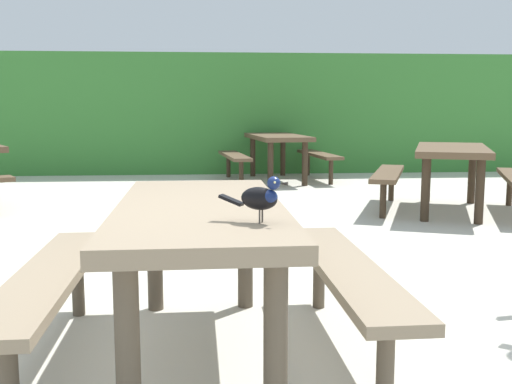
# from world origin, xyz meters

# --- Properties ---
(ground_plane) EXTENTS (60.00, 60.00, 0.00)m
(ground_plane) POSITION_xyz_m (0.00, 0.00, 0.00)
(ground_plane) COLOR beige
(hedge_wall) EXTENTS (28.00, 1.42, 2.12)m
(hedge_wall) POSITION_xyz_m (0.00, 8.74, 1.06)
(hedge_wall) COLOR #387A33
(hedge_wall) RESTS_ON ground
(picnic_table_foreground) EXTENTS (1.70, 1.81, 0.74)m
(picnic_table_foreground) POSITION_xyz_m (0.30, 0.12, 0.56)
(picnic_table_foreground) COLOR #84725B
(picnic_table_foreground) RESTS_ON ground
(bird_grackle) EXTENTS (0.26, 0.16, 0.18)m
(bird_grackle) POSITION_xyz_m (0.54, -0.38, 0.84)
(bird_grackle) COLOR black
(bird_grackle) RESTS_ON picnic_table_foreground
(picnic_table_mid_left) EXTENTS (1.86, 1.89, 0.74)m
(picnic_table_mid_left) POSITION_xyz_m (1.47, 7.02, 0.56)
(picnic_table_mid_left) COLOR brown
(picnic_table_mid_left) RESTS_ON ground
(picnic_table_mid_right) EXTENTS (2.18, 2.20, 0.74)m
(picnic_table_mid_right) POSITION_xyz_m (3.10, 3.95, 0.56)
(picnic_table_mid_right) COLOR brown
(picnic_table_mid_right) RESTS_ON ground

